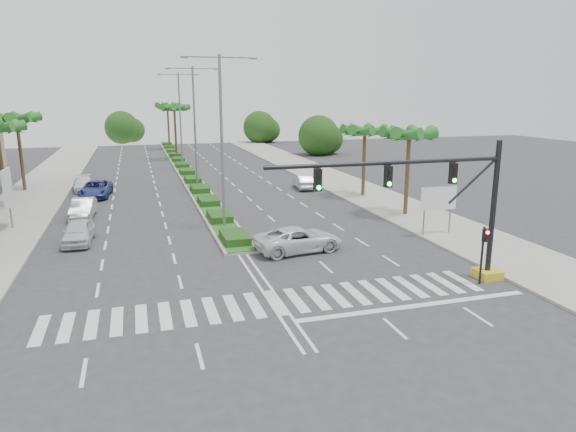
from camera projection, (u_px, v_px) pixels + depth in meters
name	position (u px, v px, depth m)	size (l,w,h in m)	color
ground	(276.00, 303.00, 23.74)	(160.00, 160.00, 0.00)	#333335
footpath_right	(379.00, 199.00, 46.58)	(6.00, 120.00, 0.15)	gray
footpath_left	(8.00, 223.00, 38.14)	(6.00, 120.00, 0.15)	gray
median	(183.00, 169.00, 65.66)	(2.20, 75.00, 0.20)	gray
median_grass	(183.00, 168.00, 65.63)	(1.80, 75.00, 0.04)	#25521C
signal_gantry	(455.00, 217.00, 25.51)	(12.60, 1.20, 7.20)	gold
pedestrian_signal	(484.00, 246.00, 25.58)	(0.28, 0.36, 3.00)	black
direction_sign	(438.00, 201.00, 34.37)	(2.70, 0.11, 3.40)	slate
billboard_far	(8.00, 189.00, 35.80)	(0.18, 2.10, 4.35)	slate
palm_left_end	(17.00, 121.00, 49.25)	(4.57, 4.68, 7.75)	brown
palm_right_near	(409.00, 137.00, 39.37)	(4.57, 4.68, 7.05)	brown
palm_right_far	(365.00, 133.00, 46.90)	(4.57, 4.68, 6.75)	brown
palm_median_a	(174.00, 110.00, 73.34)	(4.57, 4.68, 8.05)	brown
palm_median_b	(167.00, 107.00, 87.32)	(4.57, 4.68, 8.05)	brown
streetlight_near	(222.00, 133.00, 35.21)	(5.10, 0.25, 12.00)	slate
streetlight_mid	(195.00, 121.00, 50.12)	(5.10, 0.25, 12.00)	slate
streetlight_far	(180.00, 115.00, 65.03)	(5.10, 0.25, 12.00)	slate
car_parked_a	(78.00, 232.00, 33.06)	(1.76, 4.37, 1.49)	silver
car_parked_b	(83.00, 208.00, 39.92)	(1.57, 4.52, 1.49)	#B2B2B7
car_parked_c	(96.00, 189.00, 47.88)	(2.52, 5.47, 1.52)	navy
car_parked_d	(83.00, 184.00, 51.06)	(1.88, 4.64, 1.35)	white
car_crossing	(299.00, 239.00, 31.35)	(2.51, 5.43, 1.51)	silver
car_right	(304.00, 182.00, 52.11)	(1.49, 4.26, 1.40)	silver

